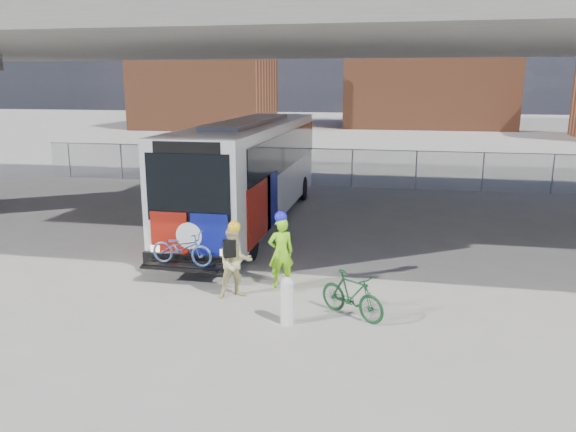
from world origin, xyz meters
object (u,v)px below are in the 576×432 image
(cyclist_hivis, at_px, (281,251))
(bike_parked, at_px, (352,295))
(bollard, at_px, (287,299))
(bus, at_px, (250,164))
(cyclist_tan, at_px, (235,262))

(cyclist_hivis, xyz_separation_m, bike_parked, (1.88, -1.54, -0.42))
(bollard, distance_m, bike_parked, 1.44)
(bus, bearing_deg, cyclist_tan, -77.78)
(bollard, bearing_deg, bus, 109.83)
(bus, distance_m, bike_parked, 9.13)
(bollard, bearing_deg, cyclist_hivis, 105.28)
(cyclist_tan, xyz_separation_m, bike_parked, (2.78, -0.61, -0.38))
(cyclist_tan, bearing_deg, cyclist_hivis, 16.27)
(bus, distance_m, cyclist_hivis, 6.90)
(bollard, distance_m, cyclist_tan, 1.96)
(bike_parked, bearing_deg, bus, 62.24)
(bollard, xyz_separation_m, cyclist_hivis, (-0.59, 2.16, 0.37))
(bollard, relative_size, bike_parked, 0.62)
(bollard, height_order, cyclist_tan, cyclist_tan)
(bus, height_order, bollard, bus)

